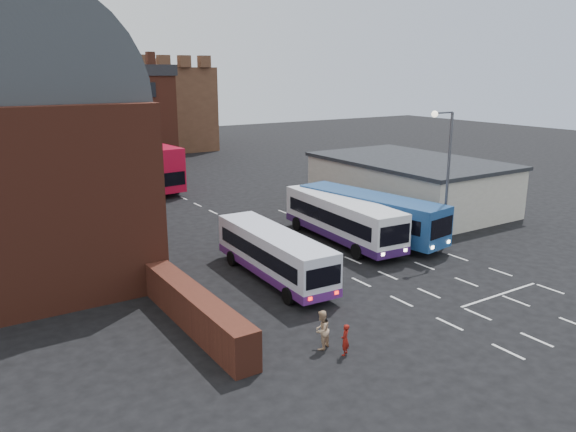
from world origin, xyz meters
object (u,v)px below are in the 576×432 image
bus_white_inbound (342,217)px  bus_blue (370,213)px  bus_red_double (147,165)px  bus_white_outbound (274,251)px  street_lamp (445,167)px  pedestrian_red (345,340)px  pedestrian_beige (322,330)px

bus_white_inbound → bus_blue: size_ratio=0.96×
bus_blue → bus_red_double: bus_red_double is taller
bus_white_outbound → street_lamp: (12.11, -1.36, 3.90)m
bus_white_inbound → bus_red_double: size_ratio=0.97×
pedestrian_red → pedestrian_beige: 1.11m
bus_white_outbound → bus_white_inbound: 8.45m
bus_white_inbound → bus_white_outbound: bearing=28.6°
pedestrian_beige → street_lamp: bearing=178.4°
bus_white_outbound → bus_blue: bus_blue is taller
pedestrian_red → pedestrian_beige: bearing=-95.2°
street_lamp → bus_white_outbound: bearing=173.6°
pedestrian_red → bus_white_inbound: bearing=-160.2°
street_lamp → pedestrian_beige: size_ratio=5.32×
street_lamp → pedestrian_red: size_ratio=6.71×
bus_red_double → street_lamp: street_lamp is taller
bus_white_inbound → street_lamp: size_ratio=1.24×
street_lamp → pedestrian_beige: 16.93m
street_lamp → pedestrian_red: (-14.25, -7.83, -4.85)m
bus_white_inbound → pedestrian_red: size_ratio=8.33×
bus_white_inbound → pedestrian_beige: bus_white_inbound is taller
bus_blue → pedestrian_red: (-11.97, -12.32, -1.19)m
bus_white_outbound → bus_red_double: size_ratio=0.88×
bus_white_inbound → bus_red_double: bus_red_double is taller
bus_red_double → bus_white_outbound: bearing=79.9°
bus_blue → bus_red_double: bearing=-83.1°
bus_white_inbound → bus_blue: bearing=173.3°
bus_white_outbound → bus_red_double: bearing=87.6°
bus_blue → bus_red_double: (-7.32, 25.17, 0.57)m
bus_white_outbound → bus_red_double: 28.42m
pedestrian_red → pedestrian_beige: pedestrian_beige is taller
bus_white_outbound → bus_white_inbound: bearing=27.3°
street_lamp → pedestrian_red: 16.97m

